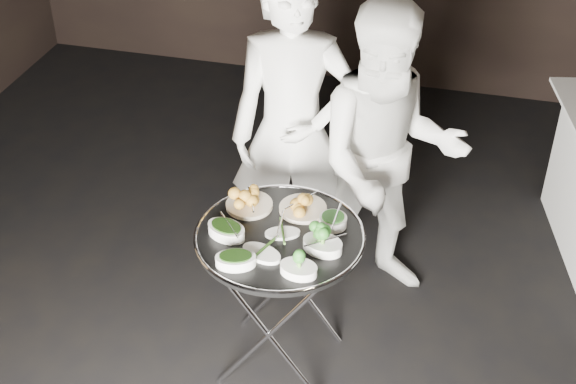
% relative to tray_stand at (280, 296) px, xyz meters
% --- Properties ---
extents(tray_stand, '(0.55, 0.46, 0.80)m').
position_rel_tray_stand_xyz_m(tray_stand, '(0.00, 0.00, 0.00)').
color(tray_stand, silver).
rests_on(tray_stand, floor).
extents(serving_tray, '(0.77, 0.77, 0.04)m').
position_rel_tray_stand_xyz_m(serving_tray, '(0.00, 0.00, 0.36)').
color(serving_tray, black).
rests_on(serving_tray, tray_stand).
extents(potato_plate_a, '(0.22, 0.22, 0.08)m').
position_rel_tray_stand_xyz_m(potato_plate_a, '(-0.19, 0.17, 0.40)').
color(potato_plate_a, beige).
rests_on(potato_plate_a, serving_tray).
extents(potato_plate_b, '(0.23, 0.23, 0.08)m').
position_rel_tray_stand_xyz_m(potato_plate_b, '(0.06, 0.20, 0.41)').
color(potato_plate_b, beige).
rests_on(potato_plate_b, serving_tray).
extents(greens_bowl, '(0.13, 0.13, 0.07)m').
position_rel_tray_stand_xyz_m(greens_bowl, '(0.22, 0.13, 0.40)').
color(greens_bowl, silver).
rests_on(greens_bowl, serving_tray).
extents(asparagus_plate_a, '(0.18, 0.14, 0.03)m').
position_rel_tray_stand_xyz_m(asparagus_plate_a, '(0.01, 0.00, 0.38)').
color(asparagus_plate_a, silver).
rests_on(asparagus_plate_a, serving_tray).
extents(asparagus_plate_b, '(0.21, 0.17, 0.04)m').
position_rel_tray_stand_xyz_m(asparagus_plate_b, '(-0.04, -0.16, 0.39)').
color(asparagus_plate_b, silver).
rests_on(asparagus_plate_b, serving_tray).
extents(spinach_bowl_a, '(0.22, 0.18, 0.08)m').
position_rel_tray_stand_xyz_m(spinach_bowl_a, '(-0.23, -0.06, 0.40)').
color(spinach_bowl_a, silver).
rests_on(spinach_bowl_a, serving_tray).
extents(spinach_bowl_b, '(0.20, 0.16, 0.07)m').
position_rel_tray_stand_xyz_m(spinach_bowl_b, '(-0.13, -0.24, 0.40)').
color(spinach_bowl_b, silver).
rests_on(spinach_bowl_b, serving_tray).
extents(broccoli_bowl_a, '(0.21, 0.17, 0.08)m').
position_rel_tray_stand_xyz_m(broccoli_bowl_a, '(0.21, -0.05, 0.40)').
color(broccoli_bowl_a, silver).
rests_on(broccoli_bowl_a, serving_tray).
extents(broccoli_bowl_b, '(0.18, 0.14, 0.07)m').
position_rel_tray_stand_xyz_m(broccoli_bowl_b, '(0.14, -0.23, 0.40)').
color(broccoli_bowl_b, silver).
rests_on(broccoli_bowl_b, serving_tray).
extents(serving_utensils, '(0.59, 0.43, 0.01)m').
position_rel_tray_stand_xyz_m(serving_utensils, '(0.02, 0.07, 0.42)').
color(serving_utensils, silver).
rests_on(serving_utensils, serving_tray).
extents(waiter_left, '(0.73, 0.56, 1.79)m').
position_rel_tray_stand_xyz_m(waiter_left, '(-0.12, 0.73, 0.44)').
color(waiter_left, white).
rests_on(waiter_left, floor).
extents(waiter_right, '(0.98, 0.87, 1.69)m').
position_rel_tray_stand_xyz_m(waiter_right, '(0.38, 0.70, 0.39)').
color(waiter_right, white).
rests_on(waiter_right, floor).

